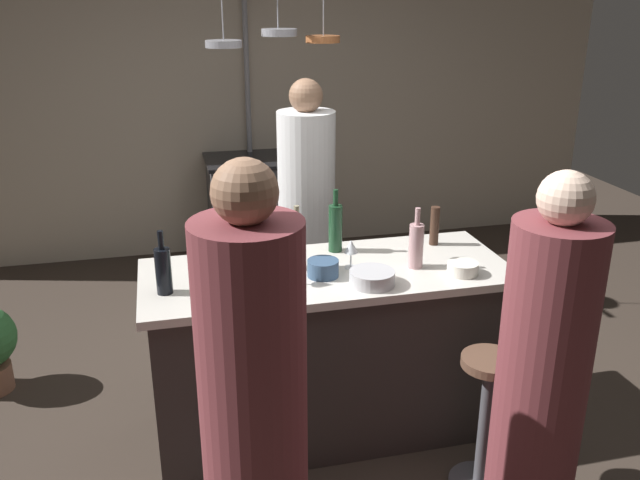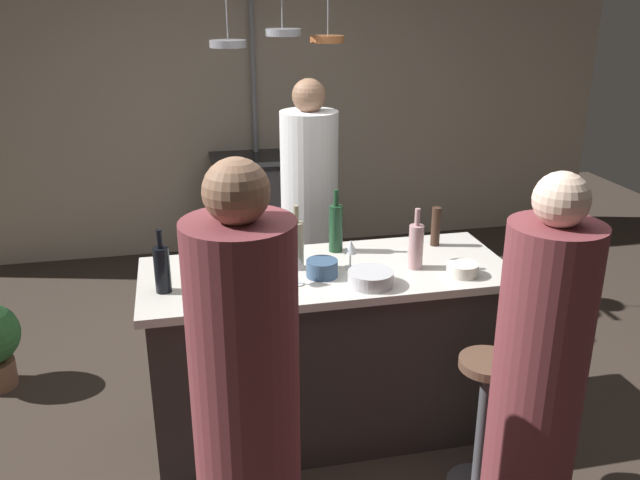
# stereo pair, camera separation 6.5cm
# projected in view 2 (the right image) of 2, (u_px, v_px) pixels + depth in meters

# --- Properties ---
(ground_plane) EXTENTS (9.00, 9.00, 0.00)m
(ground_plane) POSITION_uv_depth(u_px,v_px,m) (326.00, 425.00, 3.57)
(ground_plane) COLOR #382D26
(back_wall) EXTENTS (6.40, 0.16, 2.60)m
(back_wall) POSITION_uv_depth(u_px,v_px,m) (252.00, 100.00, 5.73)
(back_wall) COLOR #BCAD99
(back_wall) RESTS_ON ground_plane
(kitchen_island) EXTENTS (1.80, 0.72, 0.90)m
(kitchen_island) POSITION_uv_depth(u_px,v_px,m) (326.00, 350.00, 3.42)
(kitchen_island) COLOR #332D2B
(kitchen_island) RESTS_ON ground_plane
(stove_range) EXTENTS (0.80, 0.64, 0.89)m
(stove_range) POSITION_uv_depth(u_px,v_px,m) (261.00, 209.00, 5.66)
(stove_range) COLOR #47474C
(stove_range) RESTS_ON ground_plane
(chef) EXTENTS (0.36, 0.36, 1.70)m
(chef) POSITION_uv_depth(u_px,v_px,m) (310.00, 224.00, 4.26)
(chef) COLOR white
(chef) RESTS_ON ground_plane
(bar_stool_right) EXTENTS (0.28, 0.28, 0.68)m
(bar_stool_right) POSITION_uv_depth(u_px,v_px,m) (483.00, 419.00, 2.99)
(bar_stool_right) COLOR #4C4C51
(bar_stool_right) RESTS_ON ground_plane
(guest_right) EXTENTS (0.34, 0.34, 1.61)m
(guest_right) POSITION_uv_depth(u_px,v_px,m) (536.00, 395.00, 2.52)
(guest_right) COLOR brown
(guest_right) RESTS_ON ground_plane
(bar_stool_left) EXTENTS (0.28, 0.28, 0.68)m
(bar_stool_left) POSITION_uv_depth(u_px,v_px,m) (241.00, 453.00, 2.77)
(bar_stool_left) COLOR #4C4C51
(bar_stool_left) RESTS_ON ground_plane
(guest_left) EXTENTS (0.36, 0.36, 1.72)m
(guest_left) POSITION_uv_depth(u_px,v_px,m) (247.00, 423.00, 2.27)
(guest_left) COLOR brown
(guest_left) RESTS_ON ground_plane
(overhead_pot_rack) EXTENTS (0.88, 1.38, 2.17)m
(overhead_pot_rack) POSITION_uv_depth(u_px,v_px,m) (268.00, 67.00, 4.78)
(overhead_pot_rack) COLOR gray
(overhead_pot_rack) RESTS_ON ground_plane
(pepper_mill) EXTENTS (0.05, 0.05, 0.21)m
(pepper_mill) POSITION_uv_depth(u_px,v_px,m) (436.00, 227.00, 3.54)
(pepper_mill) COLOR #382319
(pepper_mill) RESTS_ON kitchen_island
(wine_bottle_rose) EXTENTS (0.07, 0.07, 0.30)m
(wine_bottle_rose) POSITION_uv_depth(u_px,v_px,m) (416.00, 245.00, 3.24)
(wine_bottle_rose) COLOR #B78C8E
(wine_bottle_rose) RESTS_ON kitchen_island
(wine_bottle_red) EXTENTS (0.07, 0.07, 0.33)m
(wine_bottle_red) POSITION_uv_depth(u_px,v_px,m) (205.00, 261.00, 3.02)
(wine_bottle_red) COLOR #143319
(wine_bottle_red) RESTS_ON kitchen_island
(wine_bottle_dark) EXTENTS (0.07, 0.07, 0.30)m
(wine_bottle_dark) POSITION_uv_depth(u_px,v_px,m) (162.00, 268.00, 2.98)
(wine_bottle_dark) COLOR black
(wine_bottle_dark) RESTS_ON kitchen_island
(wine_bottle_green) EXTENTS (0.07, 0.07, 0.33)m
(wine_bottle_green) POSITION_uv_depth(u_px,v_px,m) (336.00, 227.00, 3.45)
(wine_bottle_green) COLOR #193D23
(wine_bottle_green) RESTS_ON kitchen_island
(wine_bottle_white) EXTENTS (0.07, 0.07, 0.32)m
(wine_bottle_white) POSITION_uv_depth(u_px,v_px,m) (296.00, 244.00, 3.24)
(wine_bottle_white) COLOR gray
(wine_bottle_white) RESTS_ON kitchen_island
(wine_glass_near_right_guest) EXTENTS (0.07, 0.07, 0.15)m
(wine_glass_near_right_guest) POSITION_uv_depth(u_px,v_px,m) (350.00, 248.00, 3.24)
(wine_glass_near_right_guest) COLOR silver
(wine_glass_near_right_guest) RESTS_ON kitchen_island
(wine_glass_near_left_guest) EXTENTS (0.07, 0.07, 0.15)m
(wine_glass_near_left_guest) POSITION_uv_depth(u_px,v_px,m) (266.00, 243.00, 3.31)
(wine_glass_near_left_guest) COLOR silver
(wine_glass_near_left_guest) RESTS_ON kitchen_island
(wine_glass_by_chef) EXTENTS (0.07, 0.07, 0.15)m
(wine_glass_by_chef) POSITION_uv_depth(u_px,v_px,m) (297.00, 263.00, 3.06)
(wine_glass_by_chef) COLOR silver
(wine_glass_by_chef) RESTS_ON kitchen_island
(mixing_bowl_ceramic) EXTENTS (0.15, 0.15, 0.06)m
(mixing_bowl_ceramic) POSITION_uv_depth(u_px,v_px,m) (462.00, 269.00, 3.19)
(mixing_bowl_ceramic) COLOR silver
(mixing_bowl_ceramic) RESTS_ON kitchen_island
(mixing_bowl_steel) EXTENTS (0.21, 0.21, 0.07)m
(mixing_bowl_steel) POSITION_uv_depth(u_px,v_px,m) (371.00, 278.00, 3.08)
(mixing_bowl_steel) COLOR #B7B7BC
(mixing_bowl_steel) RESTS_ON kitchen_island
(mixing_bowl_blue) EXTENTS (0.15, 0.15, 0.08)m
(mixing_bowl_blue) POSITION_uv_depth(u_px,v_px,m) (322.00, 268.00, 3.17)
(mixing_bowl_blue) COLOR #334C6B
(mixing_bowl_blue) RESTS_ON kitchen_island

